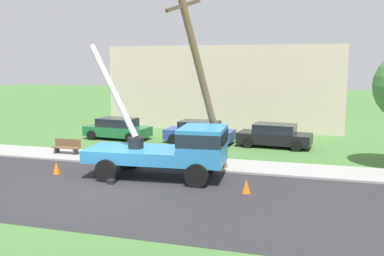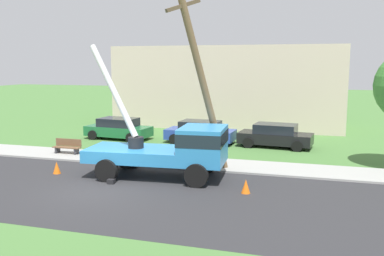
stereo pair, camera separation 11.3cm
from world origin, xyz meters
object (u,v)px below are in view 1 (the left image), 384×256
object	(u,v)px
utility_truck	(174,147)
traffic_cone_curbside	(200,166)
leaning_utility_pole	(202,78)
parked_sedan_green	(117,129)
parked_sedan_blue	(199,132)
park_bench	(67,147)
traffic_cone_ahead	(246,186)
parked_sedan_black	(274,135)
traffic_cone_behind	(56,168)

from	to	relation	value
utility_truck	traffic_cone_curbside	distance (m)	1.93
leaning_utility_pole	parked_sedan_green	size ratio (longest dim) A/B	1.90
utility_truck	parked_sedan_blue	distance (m)	8.66
utility_truck	park_bench	xyz separation A→B (m)	(-7.29, 2.88, -0.95)
utility_truck	leaning_utility_pole	distance (m)	3.36
traffic_cone_ahead	parked_sedan_black	bearing A→B (deg)	89.14
traffic_cone_curbside	parked_sedan_black	xyz separation A→B (m)	(2.77, 7.19, 0.43)
parked_sedan_black	parked_sedan_green	bearing A→B (deg)	-179.10
utility_truck	traffic_cone_ahead	distance (m)	3.87
traffic_cone_curbside	park_bench	xyz separation A→B (m)	(-8.11, 1.54, 0.18)
traffic_cone_ahead	parked_sedan_blue	size ratio (longest dim) A/B	0.12
traffic_cone_behind	park_bench	size ratio (longest dim) A/B	0.35
parked_sedan_green	parked_sedan_blue	xyz separation A→B (m)	(5.68, 0.20, 0.00)
traffic_cone_ahead	traffic_cone_curbside	world-z (taller)	same
traffic_cone_ahead	leaning_utility_pole	bearing A→B (deg)	135.38
leaning_utility_pole	park_bench	xyz separation A→B (m)	(-8.24, 1.77, -3.97)
parked_sedan_green	parked_sedan_black	world-z (taller)	same
parked_sedan_black	park_bench	world-z (taller)	parked_sedan_black
utility_truck	parked_sedan_green	xyz separation A→B (m)	(-6.85, 8.35, -0.70)
utility_truck	parked_sedan_blue	bearing A→B (deg)	97.77
traffic_cone_ahead	parked_sedan_black	world-z (taller)	parked_sedan_black
utility_truck	traffic_cone_behind	distance (m)	5.68
traffic_cone_curbside	parked_sedan_black	size ratio (longest dim) A/B	0.12
traffic_cone_ahead	traffic_cone_curbside	xyz separation A→B (m)	(-2.62, 2.69, 0.00)
leaning_utility_pole	parked_sedan_blue	world-z (taller)	leaning_utility_pole
utility_truck	leaning_utility_pole	size ratio (longest dim) A/B	0.80
traffic_cone_behind	park_bench	distance (m)	4.12
leaning_utility_pole	parked_sedan_blue	bearing A→B (deg)	105.88
parked_sedan_green	utility_truck	bearing A→B (deg)	-50.65
leaning_utility_pole	parked_sedan_blue	xyz separation A→B (m)	(-2.12, 7.45, -3.72)
leaning_utility_pole	traffic_cone_behind	bearing A→B (deg)	-163.28
utility_truck	traffic_cone_curbside	size ratio (longest dim) A/B	12.37
leaning_utility_pole	park_bench	size ratio (longest dim) A/B	5.41
traffic_cone_ahead	parked_sedan_green	xyz separation A→B (m)	(-10.29, 9.71, 0.43)
leaning_utility_pole	utility_truck	bearing A→B (deg)	-130.72
leaning_utility_pole	parked_sedan_black	size ratio (longest dim) A/B	1.90
traffic_cone_curbside	park_bench	world-z (taller)	park_bench
traffic_cone_ahead	park_bench	distance (m)	11.54
leaning_utility_pole	traffic_cone_behind	world-z (taller)	leaning_utility_pole
leaning_utility_pole	park_bench	world-z (taller)	leaning_utility_pole
parked_sedan_blue	park_bench	distance (m)	8.36
utility_truck	parked_sedan_green	distance (m)	10.83
traffic_cone_behind	park_bench	world-z (taller)	park_bench
traffic_cone_ahead	parked_sedan_blue	xyz separation A→B (m)	(-4.61, 9.91, 0.43)
traffic_cone_curbside	parked_sedan_black	world-z (taller)	parked_sedan_black
traffic_cone_curbside	parked_sedan_blue	xyz separation A→B (m)	(-1.99, 7.23, 0.43)
leaning_utility_pole	park_bench	distance (m)	9.32
leaning_utility_pole	parked_sedan_green	world-z (taller)	leaning_utility_pole
utility_truck	parked_sedan_green	world-z (taller)	utility_truck
park_bench	leaning_utility_pole	bearing A→B (deg)	-12.11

